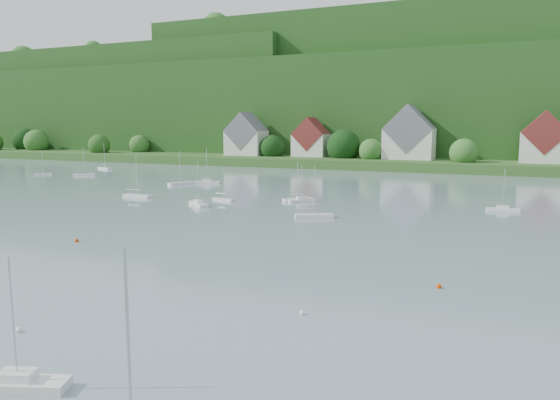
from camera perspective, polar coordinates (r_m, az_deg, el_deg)
name	(u,v)px	position (r m, az deg, el deg)	size (l,w,h in m)	color
far_shore_strip	(400,161)	(194.46, 12.81, 4.13)	(600.00, 60.00, 3.00)	#2E5821
forested_ridge	(430,106)	(261.83, 15.89, 9.67)	(620.00, 181.22, 69.89)	#1C4315
village_building_0	(246,138)	(199.66, -3.65, 6.71)	(14.00, 10.40, 16.00)	beige
village_building_1	(311,140)	(191.48, 3.35, 6.43)	(12.00, 9.36, 14.00)	beige
village_building_2	(409,137)	(181.39, 13.75, 6.60)	(16.00, 11.44, 18.00)	beige
village_building_3	(544,141)	(176.99, 26.55, 5.69)	(13.00, 10.40, 15.50)	beige
near_sailboat_3	(17,382)	(33.31, -26.43, -17.15)	(5.65, 3.30, 7.37)	white
mooring_buoy_1	(19,332)	(41.75, -26.28, -12.60)	(0.42, 0.42, 0.42)	white
mooring_buoy_2	(439,288)	(48.98, 16.73, -9.07)	(0.49, 0.49, 0.49)	#E53C00
mooring_buoy_3	(77,242)	(69.60, -21.04, -4.21)	(0.49, 0.49, 0.49)	#E53C00
mooring_buoy_4	(302,314)	(40.82, 2.39, -12.21)	(0.39, 0.39, 0.39)	white
far_sailboat_cluster	(344,191)	(112.07, 6.87, 0.94)	(195.95, 64.54, 8.71)	white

